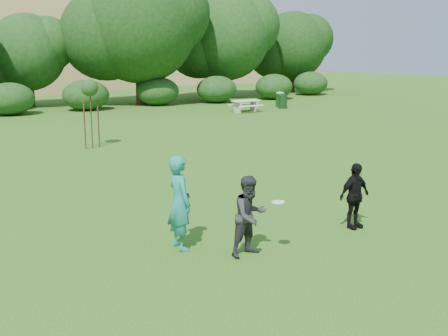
% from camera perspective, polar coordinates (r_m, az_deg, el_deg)
% --- Properties ---
extents(ground, '(120.00, 120.00, 0.00)m').
position_cam_1_polar(ground, '(12.54, 7.86, -7.36)').
color(ground, '#19470C').
rests_on(ground, ground).
extents(player_teal, '(0.54, 0.77, 2.01)m').
position_cam_1_polar(player_teal, '(11.74, -4.54, -3.51)').
color(player_teal, '#1C7E76').
rests_on(player_teal, ground).
extents(player_grey, '(0.85, 0.69, 1.66)m').
position_cam_1_polar(player_grey, '(11.40, 2.66, -4.88)').
color(player_grey, '#2A2A2D').
rests_on(player_grey, ground).
extents(player_black, '(0.91, 0.39, 1.56)m').
position_cam_1_polar(player_black, '(13.41, 13.11, -2.77)').
color(player_black, black).
rests_on(player_black, ground).
extents(trash_can_near, '(0.60, 0.60, 0.90)m').
position_cam_1_polar(trash_can_near, '(38.28, 5.98, 6.71)').
color(trash_can_near, '#123313').
rests_on(trash_can_near, ground).
extents(frisbee, '(0.27, 0.27, 0.04)m').
position_cam_1_polar(frisbee, '(11.32, 5.53, -3.47)').
color(frisbee, white).
rests_on(frisbee, ground).
extents(sapling, '(0.70, 0.70, 2.85)m').
position_cam_1_polar(sapling, '(23.71, -13.47, 7.73)').
color(sapling, '#362215').
rests_on(sapling, ground).
extents(picnic_table, '(1.80, 1.48, 0.76)m').
position_cam_1_polar(picnic_table, '(36.06, 2.24, 6.53)').
color(picnic_table, beige).
rests_on(picnic_table, ground).
extents(trash_can_lidded, '(0.60, 0.60, 1.05)m').
position_cam_1_polar(trash_can_lidded, '(39.21, 5.72, 6.98)').
color(trash_can_lidded, '#173B15').
rests_on(trash_can_lidded, ground).
extents(tree_row, '(53.92, 10.38, 9.62)m').
position_cam_1_polar(tree_row, '(39.01, -18.24, 12.78)').
color(tree_row, '#3A2616').
rests_on(tree_row, ground).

